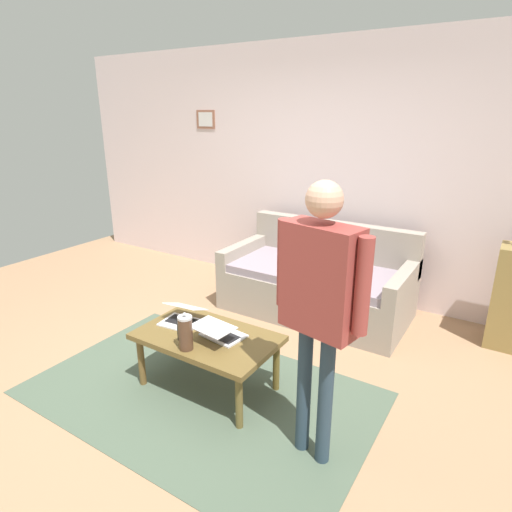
{
  "coord_description": "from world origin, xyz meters",
  "views": [
    {
      "loc": [
        -1.91,
        2.21,
        1.98
      ],
      "look_at": [
        -0.06,
        -0.73,
        0.8
      ],
      "focal_mm": 30.14,
      "sensor_mm": 36.0,
      "label": 1
    }
  ],
  "objects_px": {
    "laptop_left": "(183,317)",
    "french_press": "(185,333)",
    "laptop_center": "(220,332)",
    "coffee_table": "(207,341)",
    "person_standing": "(320,292)",
    "couch": "(317,283)"
  },
  "relations": [
    {
      "from": "french_press",
      "to": "laptop_center",
      "type": "bearing_deg",
      "value": -114.11
    },
    {
      "from": "couch",
      "to": "coffee_table",
      "type": "height_order",
      "value": "couch"
    },
    {
      "from": "coffee_table",
      "to": "french_press",
      "type": "height_order",
      "value": "french_press"
    },
    {
      "from": "laptop_left",
      "to": "person_standing",
      "type": "distance_m",
      "value": 1.38
    },
    {
      "from": "french_press",
      "to": "person_standing",
      "type": "relative_size",
      "value": 0.16
    },
    {
      "from": "laptop_center",
      "to": "laptop_left",
      "type": "bearing_deg",
      "value": -6.85
    },
    {
      "from": "laptop_left",
      "to": "french_press",
      "type": "distance_m",
      "value": 0.41
    },
    {
      "from": "couch",
      "to": "laptop_center",
      "type": "height_order",
      "value": "couch"
    },
    {
      "from": "couch",
      "to": "coffee_table",
      "type": "bearing_deg",
      "value": 85.44
    },
    {
      "from": "french_press",
      "to": "person_standing",
      "type": "xyz_separation_m",
      "value": [
        -0.94,
        -0.03,
        0.5
      ]
    },
    {
      "from": "laptop_center",
      "to": "french_press",
      "type": "xyz_separation_m",
      "value": [
        0.11,
        0.24,
        0.08
      ]
    },
    {
      "from": "coffee_table",
      "to": "laptop_center",
      "type": "xyz_separation_m",
      "value": [
        -0.11,
        -0.02,
        0.09
      ]
    },
    {
      "from": "couch",
      "to": "person_standing",
      "type": "relative_size",
      "value": 1.1
    },
    {
      "from": "laptop_left",
      "to": "french_press",
      "type": "xyz_separation_m",
      "value": [
        -0.28,
        0.29,
        0.08
      ]
    },
    {
      "from": "laptop_center",
      "to": "couch",
      "type": "bearing_deg",
      "value": -90.88
    },
    {
      "from": "coffee_table",
      "to": "laptop_center",
      "type": "relative_size",
      "value": 2.87
    },
    {
      "from": "coffee_table",
      "to": "french_press",
      "type": "xyz_separation_m",
      "value": [
        0.0,
        0.22,
        0.17
      ]
    },
    {
      "from": "french_press",
      "to": "person_standing",
      "type": "height_order",
      "value": "person_standing"
    },
    {
      "from": "coffee_table",
      "to": "french_press",
      "type": "relative_size",
      "value": 3.74
    },
    {
      "from": "coffee_table",
      "to": "laptop_center",
      "type": "distance_m",
      "value": 0.14
    },
    {
      "from": "coffee_table",
      "to": "person_standing",
      "type": "bearing_deg",
      "value": 168.41
    },
    {
      "from": "person_standing",
      "to": "coffee_table",
      "type": "bearing_deg",
      "value": -11.59
    }
  ]
}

